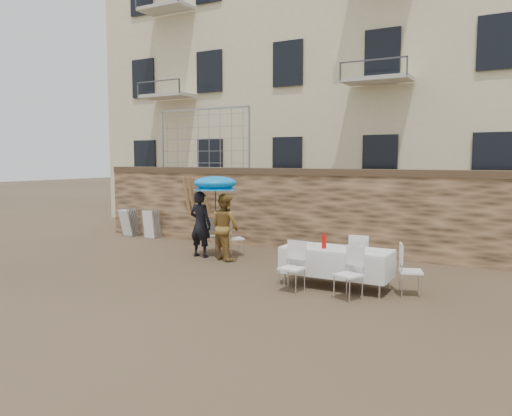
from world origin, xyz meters
The scene contains 18 objects.
ground centered at (0.00, 0.00, 0.00)m, with size 80.00×80.00×0.00m, color brown.
stone_wall centered at (0.00, 5.00, 1.10)m, with size 13.00×0.50×2.20m, color brown.
apartment_building centered at (0.00, 12.00, 7.50)m, with size 20.00×8.00×15.00m, color beige.
chain_link_fence centered at (-3.00, 5.00, 3.10)m, with size 3.20×0.06×1.80m, color gray, non-canonical shape.
man_suit centered at (-1.54, 2.75, 0.84)m, with size 0.62×0.40×1.69m, color black.
woman_dress centered at (-0.79, 2.75, 0.83)m, with size 0.80×0.63×1.65m, color #BC8839.
umbrella centered at (-1.14, 2.85, 1.84)m, with size 1.12×1.12×1.95m.
couple_chair_left centered at (-1.54, 3.30, 0.48)m, with size 0.48×0.48×0.96m, color white, non-canonical shape.
couple_chair_right centered at (-0.84, 3.30, 0.48)m, with size 0.48×0.48×0.96m, color white, non-canonical shape.
banquet_table centered at (2.55, 1.56, 0.73)m, with size 2.10×0.85×0.78m.
soda_bottle centered at (2.35, 1.41, 0.91)m, with size 0.09×0.09×0.26m, color red.
table_chair_front_left centered at (1.95, 0.81, 0.48)m, with size 0.48×0.48×0.96m, color white, non-canonical shape.
table_chair_front_right centered at (3.05, 0.81, 0.48)m, with size 0.48×0.48×0.96m, color white, non-canonical shape.
table_chair_back centered at (2.75, 2.36, 0.48)m, with size 0.48×0.48×0.96m, color white, non-canonical shape.
table_chair_side centered at (3.95, 1.66, 0.48)m, with size 0.48×0.48×0.96m, color white, non-canonical shape.
chair_stack_left centered at (-5.57, 4.64, 0.46)m, with size 0.46×0.55×0.92m, color white, non-canonical shape.
chair_stack_right centered at (-4.67, 4.64, 0.46)m, with size 0.46×0.47×0.92m, color white, non-canonical shape.
wood_planks centered at (-3.07, 4.71, 1.00)m, with size 0.70×0.20×2.00m, color #A37749, non-canonical shape.
Camera 1 is at (5.87, -7.54, 2.50)m, focal length 35.00 mm.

